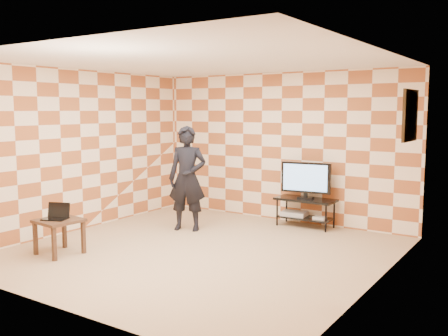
# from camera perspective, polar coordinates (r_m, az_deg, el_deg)

# --- Properties ---
(floor) EXTENTS (5.00, 5.00, 0.00)m
(floor) POSITION_cam_1_polar(r_m,az_deg,el_deg) (7.31, -2.63, -9.45)
(floor) COLOR tan
(floor) RESTS_ON ground
(wall_back) EXTENTS (5.00, 0.02, 2.70)m
(wall_back) POSITION_cam_1_polar(r_m,az_deg,el_deg) (9.19, 6.56, 2.39)
(wall_back) COLOR #FFE8C8
(wall_back) RESTS_ON ground
(wall_front) EXTENTS (5.00, 0.02, 2.70)m
(wall_front) POSITION_cam_1_polar(r_m,az_deg,el_deg) (5.26, -18.97, -1.13)
(wall_front) COLOR #FFE8C8
(wall_front) RESTS_ON ground
(wall_left) EXTENTS (0.02, 5.00, 2.70)m
(wall_left) POSITION_cam_1_polar(r_m,az_deg,el_deg) (8.76, -16.02, 1.97)
(wall_left) COLOR #FFE8C8
(wall_left) RESTS_ON ground
(wall_right) EXTENTS (0.02, 5.00, 2.70)m
(wall_right) POSITION_cam_1_polar(r_m,az_deg,el_deg) (5.94, 17.17, -0.20)
(wall_right) COLOR #FFE8C8
(wall_right) RESTS_ON ground
(ceiling) EXTENTS (5.00, 5.00, 0.02)m
(ceiling) POSITION_cam_1_polar(r_m,az_deg,el_deg) (7.05, -2.75, 12.12)
(ceiling) COLOR white
(ceiling) RESTS_ON wall_back
(wall_art) EXTENTS (0.04, 0.72, 0.72)m
(wall_art) POSITION_cam_1_polar(r_m,az_deg,el_deg) (7.41, 20.51, 5.64)
(wall_art) COLOR black
(wall_art) RESTS_ON wall_right
(tv_stand) EXTENTS (1.03, 0.46, 0.50)m
(tv_stand) POSITION_cam_1_polar(r_m,az_deg,el_deg) (8.80, 9.29, -4.31)
(tv_stand) COLOR black
(tv_stand) RESTS_ON floor
(tv) EXTENTS (0.87, 0.20, 0.63)m
(tv) POSITION_cam_1_polar(r_m,az_deg,el_deg) (8.72, 9.34, -1.19)
(tv) COLOR black
(tv) RESTS_ON tv_stand
(dvd_player) EXTENTS (0.47, 0.36, 0.07)m
(dvd_player) POSITION_cam_1_polar(r_m,az_deg,el_deg) (8.91, 8.03, -5.17)
(dvd_player) COLOR #BABABD
(dvd_player) RESTS_ON tv_stand
(game_console) EXTENTS (0.21, 0.16, 0.05)m
(game_console) POSITION_cam_1_polar(r_m,az_deg,el_deg) (8.69, 10.87, -5.63)
(game_console) COLOR silver
(game_console) RESTS_ON tv_stand
(side_table) EXTENTS (0.61, 0.61, 0.50)m
(side_table) POSITION_cam_1_polar(r_m,az_deg,el_deg) (7.43, -18.34, -6.26)
(side_table) COLOR #3A2717
(side_table) RESTS_ON floor
(laptop) EXTENTS (0.40, 0.37, 0.22)m
(laptop) POSITION_cam_1_polar(r_m,az_deg,el_deg) (7.45, -18.59, -5.14)
(laptop) COLOR black
(laptop) RESTS_ON side_table
(person) EXTENTS (0.75, 0.63, 1.76)m
(person) POSITION_cam_1_polar(r_m,az_deg,el_deg) (8.40, -4.21, -1.19)
(person) COLOR black
(person) RESTS_ON floor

